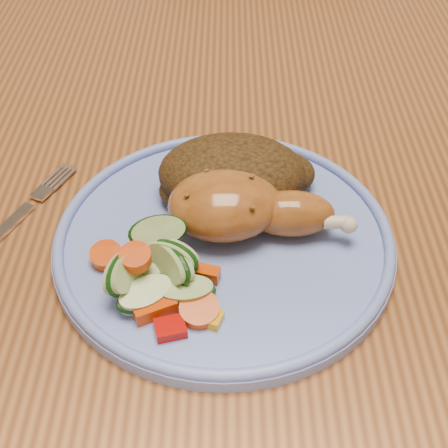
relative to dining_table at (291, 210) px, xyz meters
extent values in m
cube|color=brown|center=(0.00, 0.00, 0.06)|extent=(0.90, 1.40, 0.04)
cube|color=brown|center=(-0.39, 0.64, -0.31)|extent=(0.06, 0.06, 0.71)
cube|color=brown|center=(0.39, 0.64, -0.31)|extent=(0.06, 0.06, 0.71)
cube|color=#4C2D16|center=(0.00, 0.55, -0.24)|extent=(0.42, 0.42, 0.04)
cylinder|color=#4C2D16|center=(-0.18, 0.37, -0.46)|extent=(0.04, 0.04, 0.41)
cylinder|color=#4C2D16|center=(-0.18, 0.73, -0.46)|extent=(0.04, 0.04, 0.41)
cylinder|color=#4C2D16|center=(0.18, 0.37, -0.46)|extent=(0.04, 0.04, 0.41)
cylinder|color=#4C2D16|center=(0.18, 0.73, -0.46)|extent=(0.04, 0.04, 0.41)
cylinder|color=#6D86DA|center=(-0.08, -0.14, 0.09)|extent=(0.31, 0.31, 0.01)
torus|color=#6D86DA|center=(-0.08, -0.14, 0.10)|extent=(0.30, 0.30, 0.01)
ellipsoid|color=#A05A21|center=(-0.08, -0.13, 0.12)|extent=(0.11, 0.09, 0.05)
ellipsoid|color=#A05A21|center=(-0.02, -0.13, 0.12)|extent=(0.08, 0.04, 0.04)
sphere|color=beige|center=(0.03, -0.15, 0.12)|extent=(0.02, 0.02, 0.02)
ellipsoid|color=#3F290F|center=(-0.07, -0.08, 0.12)|extent=(0.14, 0.10, 0.06)
ellipsoid|color=#3F290F|center=(-0.02, -0.07, 0.11)|extent=(0.07, 0.06, 0.04)
ellipsoid|color=#3F290F|center=(-0.11, -0.09, 0.11)|extent=(0.06, 0.05, 0.03)
cube|color=#A50A05|center=(-0.12, -0.25, 0.10)|extent=(0.03, 0.02, 0.01)
cube|color=#E5A507|center=(-0.09, -0.24, 0.10)|extent=(0.02, 0.02, 0.01)
cube|color=#E24A07|center=(-0.10, -0.19, 0.10)|extent=(0.03, 0.02, 0.01)
cylinder|color=#E24A07|center=(-0.18, -0.17, 0.10)|extent=(0.03, 0.03, 0.02)
cylinder|color=#E24A07|center=(-0.10, -0.23, 0.10)|extent=(0.03, 0.03, 0.02)
cylinder|color=#E24A07|center=(-0.15, -0.20, 0.13)|extent=(0.03, 0.03, 0.02)
cube|color=#E24A07|center=(-0.13, -0.23, 0.10)|extent=(0.04, 0.03, 0.01)
cylinder|color=#B0C982|center=(-0.12, -0.19, 0.12)|extent=(0.05, 0.05, 0.05)
cylinder|color=#B0C982|center=(-0.15, -0.19, 0.10)|extent=(0.05, 0.05, 0.02)
cylinder|color=#B0C982|center=(-0.11, -0.21, 0.10)|extent=(0.05, 0.05, 0.02)
cylinder|color=#B0C982|center=(-0.13, -0.17, 0.13)|extent=(0.05, 0.05, 0.04)
cylinder|color=#B0C982|center=(-0.14, -0.22, 0.11)|extent=(0.06, 0.06, 0.03)
cylinder|color=#B0C982|center=(-0.16, -0.21, 0.12)|extent=(0.05, 0.05, 0.05)
cylinder|color=#B0C982|center=(-0.12, -0.19, 0.12)|extent=(0.05, 0.05, 0.05)
cube|color=silver|center=(-0.26, -0.07, 0.09)|extent=(0.04, 0.06, 0.00)
camera|label=1|loc=(-0.07, -0.54, 0.49)|focal=50.00mm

